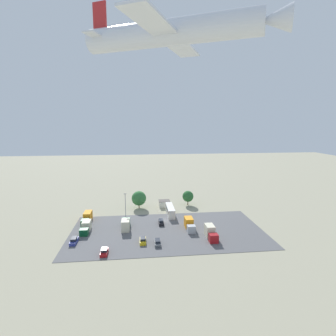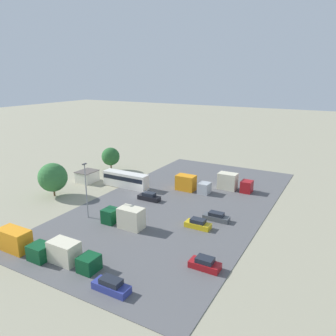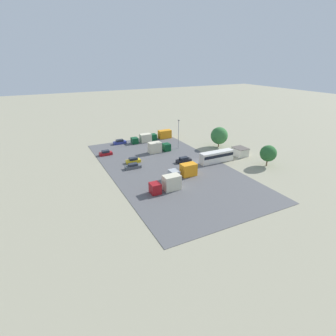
# 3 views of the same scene
# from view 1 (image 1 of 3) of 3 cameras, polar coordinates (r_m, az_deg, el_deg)

# --- Properties ---
(ground_plane) EXTENTS (400.00, 400.00, 0.00)m
(ground_plane) POSITION_cam_1_polar(r_m,az_deg,el_deg) (95.95, -0.73, -11.36)
(ground_plane) COLOR gray
(parking_lot_surface) EXTENTS (61.86, 32.46, 0.08)m
(parking_lot_surface) POSITION_cam_1_polar(r_m,az_deg,el_deg) (87.15, -0.09, -13.59)
(parking_lot_surface) COLOR #565659
(parking_lot_surface) RESTS_ON ground
(shed_building) EXTENTS (4.62, 3.95, 2.63)m
(shed_building) POSITION_cam_1_polar(r_m,az_deg,el_deg) (110.58, -0.81, -7.73)
(shed_building) COLOR silver
(shed_building) RESTS_ON ground
(bus) EXTENTS (2.57, 10.91, 3.31)m
(bus) POSITION_cam_1_polar(r_m,az_deg,el_deg) (100.83, 0.48, -9.17)
(bus) COLOR silver
(bus) RESTS_ON ground
(parked_car_0) EXTENTS (1.89, 4.08, 1.56)m
(parked_car_0) POSITION_cam_1_polar(r_m,az_deg,el_deg) (75.28, -13.71, -17.28)
(parked_car_0) COLOR maroon
(parked_car_0) RESTS_ON ground
(parked_car_1) EXTENTS (1.80, 4.27, 1.54)m
(parked_car_1) POSITION_cam_1_polar(r_m,az_deg,el_deg) (79.72, -5.50, -15.44)
(parked_car_1) COLOR gold
(parked_car_1) RESTS_ON ground
(parked_car_2) EXTENTS (1.71, 4.63, 1.59)m
(parked_car_2) POSITION_cam_1_polar(r_m,az_deg,el_deg) (92.54, -1.53, -11.69)
(parked_car_2) COLOR black
(parked_car_2) RESTS_ON ground
(parked_car_3) EXTENTS (1.78, 4.67, 1.62)m
(parked_car_3) POSITION_cam_1_polar(r_m,az_deg,el_deg) (83.83, -19.78, -14.66)
(parked_car_3) COLOR navy
(parked_car_3) RESTS_ON ground
(parked_car_4) EXTENTS (1.75, 4.53, 1.45)m
(parked_car_4) POSITION_cam_1_polar(r_m,az_deg,el_deg) (78.45, -2.31, -15.86)
(parked_car_4) COLOR #4C5156
(parked_car_4) RESTS_ON ground
(parked_truck_0) EXTENTS (2.58, 7.48, 3.48)m
(parked_truck_0) POSITION_cam_1_polar(r_m,az_deg,el_deg) (89.33, -9.19, -11.99)
(parked_truck_0) COLOR #0C4723
(parked_truck_0) RESTS_ON ground
(parked_truck_1) EXTENTS (2.60, 7.56, 3.32)m
(parked_truck_1) POSITION_cam_1_polar(r_m,az_deg,el_deg) (88.76, 4.68, -12.09)
(parked_truck_1) COLOR #ADB2B7
(parked_truck_1) RESTS_ON ground
(parked_truck_2) EXTENTS (2.57, 7.45, 3.59)m
(parked_truck_2) POSITION_cam_1_polar(r_m,az_deg,el_deg) (82.94, 9.28, -13.73)
(parked_truck_2) COLOR maroon
(parked_truck_2) RESTS_ON ground
(parked_truck_3) EXTENTS (2.51, 9.06, 3.13)m
(parked_truck_3) POSITION_cam_1_polar(r_m,az_deg,el_deg) (98.37, -17.20, -10.34)
(parked_truck_3) COLOR #0C4723
(parked_truck_3) RESTS_ON ground
(parked_truck_4) EXTENTS (2.55, 7.53, 2.98)m
(parked_truck_4) POSITION_cam_1_polar(r_m,az_deg,el_deg) (90.52, -17.43, -12.19)
(parked_truck_4) COLOR #0C4723
(parked_truck_4) RESTS_ON ground
(tree_near_shed) EXTENTS (5.94, 5.94, 7.04)m
(tree_near_shed) POSITION_cam_1_polar(r_m,az_deg,el_deg) (108.80, -6.35, -6.58)
(tree_near_shed) COLOR brown
(tree_near_shed) RESTS_ON ground
(tree_apron_mid) EXTENTS (4.69, 4.69, 6.12)m
(tree_apron_mid) POSITION_cam_1_polar(r_m,az_deg,el_deg) (112.34, 4.36, -6.17)
(tree_apron_mid) COLOR brown
(tree_apron_mid) RESTS_ON ground
(light_pole_lot_centre) EXTENTS (0.90, 0.28, 9.89)m
(light_pole_lot_centre) POSITION_cam_1_polar(r_m,az_deg,el_deg) (95.48, -9.25, -8.12)
(light_pole_lot_centre) COLOR gray
(light_pole_lot_centre) RESTS_ON ground
(airplane) EXTENTS (32.13, 26.24, 8.77)m
(airplane) POSITION_cam_1_polar(r_m,az_deg,el_deg) (48.42, 2.30, 27.54)
(airplane) COLOR silver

